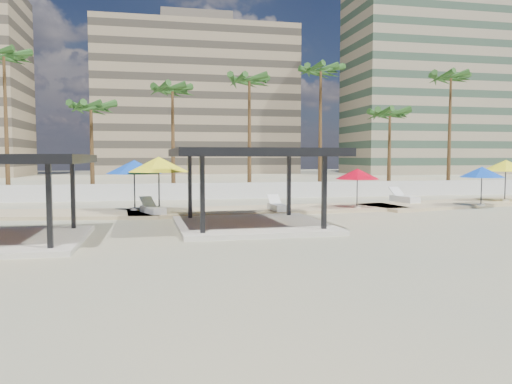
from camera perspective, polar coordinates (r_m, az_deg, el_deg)
ground at (r=21.52m, az=0.83°, el=-4.31°), size 200.00×200.00×0.00m
promenade at (r=29.37m, az=1.36°, el=-1.96°), size 44.45×7.97×0.24m
boundary_wall at (r=37.15m, az=-4.59°, el=0.11°), size 56.00×0.30×1.20m
building_mid at (r=99.78m, az=-6.90°, el=10.39°), size 38.00×16.00×30.40m
building_east at (r=102.49m, az=19.65°, el=11.71°), size 32.00×15.00×36.40m
pavilion_central at (r=22.04m, az=-0.53°, el=1.31°), size 7.00×7.00×3.48m
umbrella_b at (r=26.58m, az=-11.06°, el=3.09°), size 4.19×4.19×2.96m
umbrella_c at (r=29.40m, az=11.51°, el=2.02°), size 3.29×3.29×2.27m
umbrella_d at (r=32.96m, az=24.41°, el=2.08°), size 2.96×2.96×2.36m
umbrella_e at (r=37.26m, az=26.65°, el=2.70°), size 3.43×3.43×2.75m
umbrella_f at (r=28.37m, az=-13.75°, el=2.78°), size 3.74×3.74×2.77m
lounger_a at (r=26.76m, az=-11.74°, el=-1.95°), size 1.41×2.26×0.82m
lounger_b at (r=27.62m, az=2.51°, el=-1.69°), size 0.79×2.16×0.81m
lounger_c at (r=34.26m, az=16.55°, el=-0.70°), size 1.10×2.51×0.92m
palm_b at (r=41.37m, az=-26.86°, el=13.13°), size 3.00×3.00×11.28m
palm_c at (r=39.26m, az=-18.34°, el=8.83°), size 3.00×3.00×7.63m
palm_d at (r=40.01m, az=-9.53°, el=11.02°), size 3.00×3.00×9.19m
palm_e at (r=40.32m, az=-0.77°, el=12.11°), size 3.00×3.00×10.00m
palm_f at (r=42.21m, az=7.41°, el=13.06°), size 3.00×3.00×11.06m
palm_g at (r=43.79m, az=15.06°, el=8.31°), size 3.00×3.00×7.58m
palm_h at (r=47.62m, az=21.38°, el=11.60°), size 3.00×3.00×10.90m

